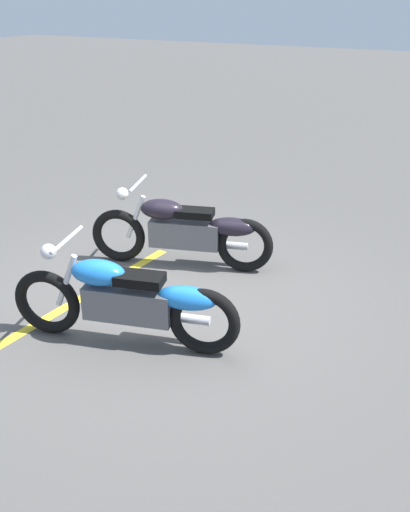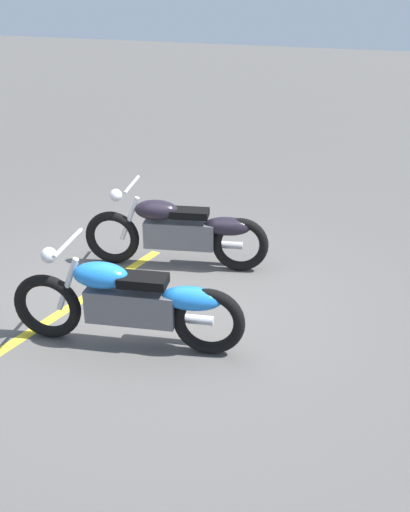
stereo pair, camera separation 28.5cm
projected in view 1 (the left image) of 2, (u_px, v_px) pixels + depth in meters
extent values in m
plane|color=#514F4C|center=(158.00, 299.00, 6.28)|extent=(60.00, 60.00, 0.00)
torus|color=black|center=(47.00, 302.00, 5.55)|extent=(0.68, 0.28, 0.67)
torus|color=black|center=(204.00, 322.00, 5.22)|extent=(0.68, 0.28, 0.67)
cube|color=#59595E|center=(128.00, 304.00, 5.34)|extent=(0.87, 0.43, 0.32)
ellipsoid|color=blue|center=(98.00, 272.00, 5.27)|extent=(0.57, 0.40, 0.24)
ellipsoid|color=blue|center=(187.00, 298.00, 5.16)|extent=(0.60, 0.37, 0.22)
cube|color=black|center=(140.00, 279.00, 5.20)|extent=(0.49, 0.34, 0.09)
cylinder|color=silver|center=(66.00, 281.00, 5.39)|extent=(0.27, 0.12, 0.56)
cylinder|color=silver|center=(67.00, 240.00, 5.20)|extent=(0.19, 0.61, 0.04)
sphere|color=silver|center=(48.00, 252.00, 5.30)|extent=(0.15, 0.15, 0.15)
cylinder|color=silver|center=(174.00, 317.00, 5.45)|extent=(0.70, 0.26, 0.09)
torus|color=black|center=(119.00, 236.00, 7.05)|extent=(0.67, 0.30, 0.67)
torus|color=black|center=(245.00, 245.00, 6.78)|extent=(0.67, 0.30, 0.67)
cube|color=#59595E|center=(184.00, 234.00, 6.87)|extent=(0.87, 0.45, 0.32)
ellipsoid|color=black|center=(162.00, 209.00, 6.79)|extent=(0.58, 0.42, 0.24)
ellipsoid|color=black|center=(232.00, 227.00, 6.71)|extent=(0.61, 0.39, 0.22)
cube|color=black|center=(195.00, 213.00, 6.73)|extent=(0.49, 0.36, 0.09)
cylinder|color=silver|center=(136.00, 217.00, 6.90)|extent=(0.27, 0.13, 0.56)
cylinder|color=silver|center=(138.00, 183.00, 6.71)|extent=(0.21, 0.60, 0.04)
sphere|color=silver|center=(122.00, 194.00, 6.81)|extent=(0.15, 0.15, 0.15)
cylinder|color=silver|center=(219.00, 244.00, 6.99)|extent=(0.70, 0.29, 0.09)
cube|color=yellow|center=(74.00, 302.00, 6.22)|extent=(0.40, 3.20, 0.01)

